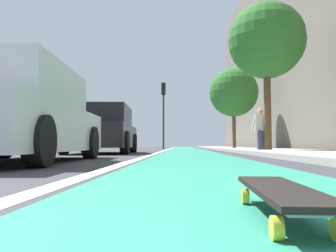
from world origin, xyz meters
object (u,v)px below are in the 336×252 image
traffic_light (163,103)px  pedestrian_distant (261,127)px  parked_car_mid (102,131)px  street_tree_mid (267,41)px  skateboard (281,193)px  parked_car_near (16,117)px  street_tree_far (234,92)px

traffic_light → pedestrian_distant: size_ratio=2.82×
parked_car_mid → street_tree_mid: 6.56m
traffic_light → skateboard: bearing=-175.9°
skateboard → street_tree_mid: street_tree_mid is taller
skateboard → parked_car_near: (4.00, 2.92, 0.61)m
street_tree_far → pedestrian_distant: (-7.69, 0.20, -2.42)m
skateboard → pedestrian_distant: 11.64m
parked_car_mid → traffic_light: traffic_light is taller
street_tree_mid → pedestrian_distant: street_tree_mid is taller
skateboard → pedestrian_distant: bearing=-12.2°
pedestrian_distant → parked_car_near: bearing=143.8°
parked_car_near → traffic_light: traffic_light is taller
traffic_light → pedestrian_distant: 11.50m
street_tree_mid → pedestrian_distant: (0.26, 0.20, -3.06)m
parked_car_mid → street_tree_mid: size_ratio=0.80×
parked_car_near → pedestrian_distant: bearing=-36.2°
traffic_light → pedestrian_distant: bearing=-159.0°
skateboard → pedestrian_distant: size_ratio=0.54×
skateboard → parked_car_mid: bearing=16.5°
parked_car_mid → street_tree_far: size_ratio=0.90×
parked_car_near → pedestrian_distant: size_ratio=2.86×
street_tree_far → traffic_light: bearing=56.0°
parked_car_near → parked_car_mid: parked_car_mid is taller
street_tree_mid → parked_car_near: bearing=141.8°
street_tree_mid → traffic_light: bearing=21.4°
street_tree_far → parked_car_mid: bearing=149.2°
street_tree_mid → street_tree_far: size_ratio=1.13×
skateboard → traffic_light: size_ratio=0.19×
parked_car_near → street_tree_mid: 9.59m
parked_car_mid → pedestrian_distant: (1.61, -5.35, 0.17)m
skateboard → street_tree_far: (19.04, -2.66, 3.22)m
parked_car_near → street_tree_mid: bearing=-38.2°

